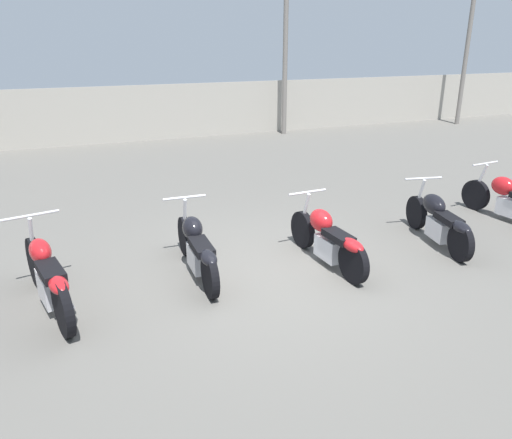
{
  "coord_description": "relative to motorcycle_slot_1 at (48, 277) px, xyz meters",
  "views": [
    {
      "loc": [
        -2.52,
        -5.83,
        3.14
      ],
      "look_at": [
        0.0,
        0.47,
        0.65
      ],
      "focal_mm": 35.0,
      "sensor_mm": 36.0,
      "label": 1
    }
  ],
  "objects": [
    {
      "name": "motorcycle_slot_4",
      "position": [
        5.78,
        -0.1,
        -0.03
      ],
      "size": [
        0.71,
        1.93,
        0.94
      ],
      "rotation": [
        0.0,
        0.0,
        -0.2
      ],
      "color": "black",
      "rests_on": "ground_plane"
    },
    {
      "name": "motorcycle_slot_5",
      "position": [
        7.71,
        0.25,
        -0.03
      ],
      "size": [
        0.66,
        1.99,
        0.94
      ],
      "rotation": [
        0.0,
        0.0,
        0.1
      ],
      "color": "black",
      "rests_on": "ground_plane"
    },
    {
      "name": "motorcycle_slot_1",
      "position": [
        0.0,
        0.0,
        0.0
      ],
      "size": [
        0.78,
        2.08,
        1.03
      ],
      "rotation": [
        0.0,
        0.0,
        0.21
      ],
      "color": "black",
      "rests_on": "ground_plane"
    },
    {
      "name": "fence_back",
      "position": [
        2.84,
        10.15,
        0.44
      ],
      "size": [
        40.0,
        0.04,
        1.74
      ],
      "color": "#9E998E",
      "rests_on": "ground_plane"
    },
    {
      "name": "motorcycle_slot_2",
      "position": [
        1.91,
        0.25,
        -0.03
      ],
      "size": [
        0.63,
        2.03,
        0.95
      ],
      "rotation": [
        0.0,
        0.0,
        -0.03
      ],
      "color": "black",
      "rests_on": "ground_plane"
    },
    {
      "name": "ground_plane",
      "position": [
        2.84,
        -0.08,
        -0.43
      ],
      "size": [
        60.0,
        60.0,
        0.0
      ],
      "primitive_type": "plane",
      "color": "#5B5954"
    },
    {
      "name": "motorcycle_slot_3",
      "position": [
        3.76,
        -0.13,
        -0.03
      ],
      "size": [
        0.64,
        1.94,
        0.95
      ],
      "rotation": [
        0.0,
        0.0,
        0.06
      ],
      "color": "black",
      "rests_on": "ground_plane"
    }
  ]
}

